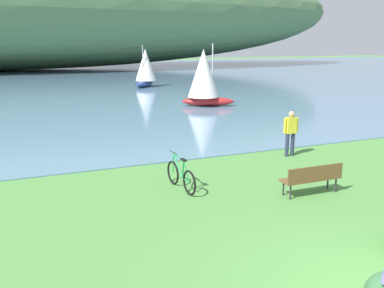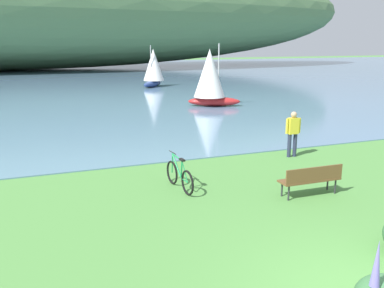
{
  "view_description": "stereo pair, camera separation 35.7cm",
  "coord_description": "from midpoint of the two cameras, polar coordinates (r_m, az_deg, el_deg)",
  "views": [
    {
      "loc": [
        -5.22,
        -4.39,
        4.19
      ],
      "look_at": [
        -0.35,
        7.46,
        1.0
      ],
      "focal_mm": 38.5,
      "sensor_mm": 36.0,
      "label": 1
    },
    {
      "loc": [
        -4.89,
        -4.52,
        4.19
      ],
      "look_at": [
        -0.35,
        7.46,
        1.0
      ],
      "focal_mm": 38.5,
      "sensor_mm": 36.0,
      "label": 2
    }
  ],
  "objects": [
    {
      "name": "bicycle_leaning_near_bench",
      "position": [
        11.98,
        -0.9,
        -4.48
      ],
      "size": [
        0.25,
        1.77,
        1.01
      ],
      "color": "black",
      "rests_on": "ground"
    },
    {
      "name": "sailboat_nearest_to_shore",
      "position": [
        27.33,
        2.91,
        9.25
      ],
      "size": [
        3.56,
        2.68,
        4.06
      ],
      "color": "#B22323",
      "rests_on": "bay_water"
    },
    {
      "name": "sailboat_toward_hillside",
      "position": [
        39.73,
        -5.12,
        10.54
      ],
      "size": [
        2.99,
        3.16,
        3.86
      ],
      "color": "navy",
      "rests_on": "bay_water"
    },
    {
      "name": "park_bench_near_camera",
      "position": [
        11.94,
        17.03,
        -4.54
      ],
      "size": [
        1.81,
        0.5,
        0.88
      ],
      "color": "brown",
      "rests_on": "ground"
    },
    {
      "name": "distant_hillside",
      "position": [
        69.17,
        -24.19,
        17.32
      ],
      "size": [
        116.07,
        28.0,
        19.21
      ],
      "primitive_type": "ellipsoid",
      "color": "#567A4C",
      "rests_on": "bay_water"
    },
    {
      "name": "person_at_shoreline",
      "position": [
        15.71,
        14.44,
        1.73
      ],
      "size": [
        0.61,
        0.24,
        1.71
      ],
      "color": "#282D47",
      "rests_on": "ground"
    },
    {
      "name": "bay_water",
      "position": [
        53.82,
        -15.49,
        9.02
      ],
      "size": [
        180.0,
        80.0,
        0.04
      ],
      "primitive_type": "cube",
      "color": "#5B7F9E",
      "rests_on": "ground"
    }
  ]
}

